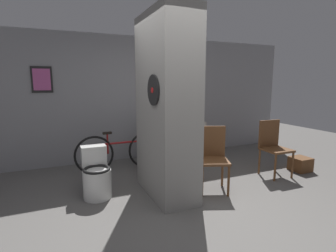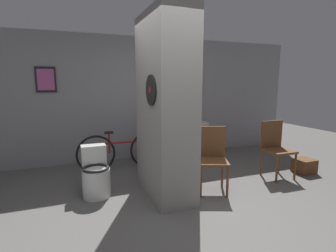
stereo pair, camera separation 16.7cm
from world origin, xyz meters
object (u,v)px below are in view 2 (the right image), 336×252
at_px(chair_by_doorway, 276,146).
at_px(bicycle, 123,151).
at_px(bottle_tall, 170,117).
at_px(chair_near_pillar, 212,156).
at_px(toilet, 96,175).

height_order(chair_by_doorway, bicycle, chair_by_doorway).
bearing_deg(bottle_tall, bicycle, 169.22).
xyz_separation_m(chair_by_doorway, bicycle, (-2.44, 1.30, -0.18)).
bearing_deg(chair_near_pillar, bottle_tall, 120.35).
relative_size(chair_by_doorway, bicycle, 0.58).
relative_size(toilet, chair_near_pillar, 0.73).
bearing_deg(bicycle, chair_near_pillar, -52.78).
distance_m(toilet, bicycle, 1.15).
distance_m(bicycle, bottle_tall, 1.10).
bearing_deg(toilet, chair_near_pillar, -14.79).
height_order(chair_near_pillar, chair_by_doorway, same).
relative_size(bicycle, bottle_tall, 5.13).
bearing_deg(bicycle, chair_by_doorway, -27.98).
relative_size(chair_near_pillar, bottle_tall, 2.97).
bearing_deg(chair_near_pillar, toilet, -173.15).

